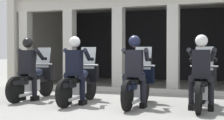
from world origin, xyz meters
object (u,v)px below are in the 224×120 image
(police_officer_far_left, at_px, (28,63))
(police_officer_far_right, at_px, (201,65))
(police_officer_center_left, at_px, (75,64))
(motorcycle_center_right, at_px, (138,84))
(police_officer_center_right, at_px, (135,65))
(motorcycle_center_left, at_px, (80,82))
(motorcycle_far_left, at_px, (34,80))
(motorcycle_far_right, at_px, (203,85))

(police_officer_far_left, bearing_deg, police_officer_far_right, 16.96)
(police_officer_center_left, xyz_separation_m, motorcycle_center_right, (1.42, 0.37, -0.44))
(motorcycle_center_right, height_order, police_officer_center_right, police_officer_center_right)
(motorcycle_center_right, distance_m, police_officer_far_right, 1.49)
(police_officer_far_left, xyz_separation_m, police_officer_center_left, (1.42, -0.20, 0.00))
(motorcycle_center_left, bearing_deg, police_officer_far_right, 11.71)
(motorcycle_far_left, height_order, police_officer_center_right, police_officer_center_right)
(motorcycle_far_left, bearing_deg, police_officer_center_right, 8.94)
(police_officer_center_right, relative_size, motorcycle_far_right, 0.78)
(motorcycle_center_right, bearing_deg, police_officer_center_right, -80.71)
(motorcycle_far_left, bearing_deg, police_officer_center_left, -1.97)
(police_officer_center_left, xyz_separation_m, police_officer_far_right, (2.83, 0.20, 0.00))
(police_officer_center_left, bearing_deg, police_officer_far_left, -174.75)
(motorcycle_far_right, bearing_deg, motorcycle_center_right, -167.48)
(police_officer_center_left, relative_size, police_officer_center_right, 1.00)
(police_officer_far_left, distance_m, motorcycle_far_right, 4.28)
(motorcycle_far_right, bearing_deg, police_officer_far_left, -168.33)
(police_officer_far_right, bearing_deg, police_officer_far_left, -172.14)
(motorcycle_center_left, relative_size, police_officer_center_right, 1.29)
(police_officer_far_left, xyz_separation_m, police_officer_center_right, (2.83, -0.12, 0.00))
(police_officer_far_left, height_order, police_officer_far_right, same)
(motorcycle_center_right, relative_size, motorcycle_far_right, 1.00)
(police_officer_center_right, bearing_deg, police_officer_far_left, -172.79)
(motorcycle_far_left, height_order, police_officer_far_right, police_officer_far_right)
(motorcycle_far_left, xyz_separation_m, motorcycle_center_left, (1.42, -0.20, 0.00))
(police_officer_center_left, bearing_deg, police_officer_far_right, 17.44)
(motorcycle_center_left, distance_m, police_officer_far_right, 2.87)
(motorcycle_center_left, distance_m, police_officer_center_left, 0.52)
(motorcycle_center_left, bearing_deg, police_officer_center_left, -76.89)
(motorcycle_center_left, height_order, police_officer_far_right, police_officer_far_right)
(motorcycle_center_right, bearing_deg, police_officer_far_left, -167.07)
(motorcycle_center_left, height_order, motorcycle_far_right, same)
(motorcycle_far_left, xyz_separation_m, motorcycle_center_right, (2.83, -0.12, 0.00))
(motorcycle_center_left, xyz_separation_m, police_officer_center_left, (-0.00, -0.28, 0.44))
(police_officer_center_left, height_order, police_officer_center_right, same)
(motorcycle_far_left, height_order, motorcycle_center_left, same)
(police_officer_center_right, xyz_separation_m, police_officer_far_right, (1.42, 0.12, 0.00))
(motorcycle_far_left, bearing_deg, motorcycle_center_right, 14.62)
(motorcycle_center_right, bearing_deg, police_officer_far_right, 2.77)
(motorcycle_center_left, xyz_separation_m, motorcycle_center_right, (1.42, 0.09, 0.00))
(motorcycle_center_left, distance_m, motorcycle_far_right, 2.84)
(police_officer_center_right, bearing_deg, motorcycle_center_left, -178.39)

